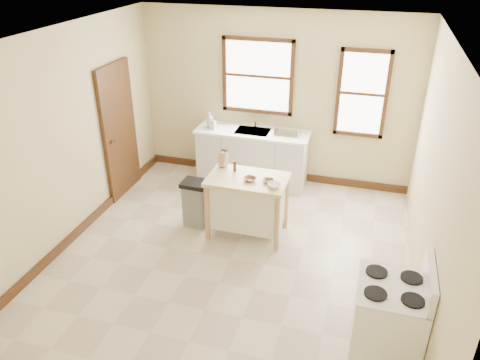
% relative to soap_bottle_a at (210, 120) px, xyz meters
% --- Properties ---
extents(floor, '(5.00, 5.00, 0.00)m').
position_rel_soap_bottle_a_xyz_m(floor, '(1.03, -2.18, -1.05)').
color(floor, beige).
rests_on(floor, ground).
extents(ceiling, '(5.00, 5.00, 0.00)m').
position_rel_soap_bottle_a_xyz_m(ceiling, '(1.03, -2.18, 1.75)').
color(ceiling, white).
rests_on(ceiling, ground).
extents(wall_back, '(4.50, 0.04, 2.80)m').
position_rel_soap_bottle_a_xyz_m(wall_back, '(1.03, 0.32, 0.35)').
color(wall_back, '#D0BD88').
rests_on(wall_back, ground).
extents(wall_left, '(0.04, 5.00, 2.80)m').
position_rel_soap_bottle_a_xyz_m(wall_left, '(-1.22, -2.18, 0.35)').
color(wall_left, '#D0BD88').
rests_on(wall_left, ground).
extents(wall_right, '(0.04, 5.00, 2.80)m').
position_rel_soap_bottle_a_xyz_m(wall_right, '(3.28, -2.18, 0.35)').
color(wall_right, '#D0BD88').
rests_on(wall_right, ground).
extents(window_main, '(1.17, 0.06, 1.22)m').
position_rel_soap_bottle_a_xyz_m(window_main, '(0.73, 0.30, 0.70)').
color(window_main, '#3E2011').
rests_on(window_main, wall_back).
extents(window_side, '(0.77, 0.06, 1.37)m').
position_rel_soap_bottle_a_xyz_m(window_side, '(2.38, 0.30, 0.55)').
color(window_side, '#3E2011').
rests_on(window_side, wall_back).
extents(door_left, '(0.06, 0.90, 2.10)m').
position_rel_soap_bottle_a_xyz_m(door_left, '(-1.18, -0.88, 0.00)').
color(door_left, '#3E2011').
rests_on(door_left, ground).
extents(baseboard_back, '(4.50, 0.04, 0.12)m').
position_rel_soap_bottle_a_xyz_m(baseboard_back, '(1.03, 0.29, -0.99)').
color(baseboard_back, '#3E2011').
rests_on(baseboard_back, ground).
extents(baseboard_left, '(0.04, 5.00, 0.12)m').
position_rel_soap_bottle_a_xyz_m(baseboard_left, '(-1.19, -2.18, -0.99)').
color(baseboard_left, '#3E2011').
rests_on(baseboard_left, ground).
extents(sink_counter, '(1.86, 0.62, 0.92)m').
position_rel_soap_bottle_a_xyz_m(sink_counter, '(0.73, 0.02, -0.59)').
color(sink_counter, beige).
rests_on(sink_counter, ground).
extents(faucet, '(0.03, 0.03, 0.22)m').
position_rel_soap_bottle_a_xyz_m(faucet, '(0.73, 0.20, -0.02)').
color(faucet, silver).
rests_on(faucet, sink_counter).
extents(soap_bottle_a, '(0.11, 0.11, 0.25)m').
position_rel_soap_bottle_a_xyz_m(soap_bottle_a, '(0.00, 0.00, 0.00)').
color(soap_bottle_a, '#B2B2B2').
rests_on(soap_bottle_a, sink_counter).
extents(soap_bottle_b, '(0.10, 0.10, 0.20)m').
position_rel_soap_bottle_a_xyz_m(soap_bottle_b, '(0.08, -0.08, -0.02)').
color(soap_bottle_b, '#B2B2B2').
rests_on(soap_bottle_b, sink_counter).
extents(dish_rack, '(0.48, 0.41, 0.10)m').
position_rel_soap_bottle_a_xyz_m(dish_rack, '(1.30, 0.04, -0.07)').
color(dish_rack, silver).
rests_on(dish_rack, sink_counter).
extents(kitchen_island, '(1.07, 0.69, 0.87)m').
position_rel_soap_bottle_a_xyz_m(kitchen_island, '(1.07, -1.53, -0.61)').
color(kitchen_island, tan).
rests_on(kitchen_island, ground).
extents(knife_block, '(0.12, 0.12, 0.20)m').
position_rel_soap_bottle_a_xyz_m(knife_block, '(0.65, -1.29, -0.07)').
color(knife_block, tan).
rests_on(knife_block, kitchen_island).
extents(pepper_grinder, '(0.06, 0.06, 0.15)m').
position_rel_soap_bottle_a_xyz_m(pepper_grinder, '(0.85, -1.38, -0.10)').
color(pepper_grinder, '#432012').
rests_on(pepper_grinder, kitchen_island).
extents(bowl_a, '(0.21, 0.21, 0.04)m').
position_rel_soap_bottle_a_xyz_m(bowl_a, '(1.12, -1.60, -0.15)').
color(bowl_a, brown).
rests_on(bowl_a, kitchen_island).
extents(bowl_b, '(0.17, 0.17, 0.04)m').
position_rel_soap_bottle_a_xyz_m(bowl_b, '(1.36, -1.57, -0.15)').
color(bowl_b, brown).
rests_on(bowl_b, kitchen_island).
extents(bowl_c, '(0.22, 0.22, 0.05)m').
position_rel_soap_bottle_a_xyz_m(bowl_c, '(1.47, -1.69, -0.15)').
color(bowl_c, white).
rests_on(bowl_c, kitchen_island).
extents(trash_bin, '(0.37, 0.31, 0.69)m').
position_rel_soap_bottle_a_xyz_m(trash_bin, '(0.30, -1.51, -0.70)').
color(trash_bin, slate).
rests_on(trash_bin, ground).
extents(gas_stove, '(0.70, 0.71, 1.14)m').
position_rel_soap_bottle_a_xyz_m(gas_stove, '(2.95, -3.25, -0.48)').
color(gas_stove, white).
rests_on(gas_stove, ground).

